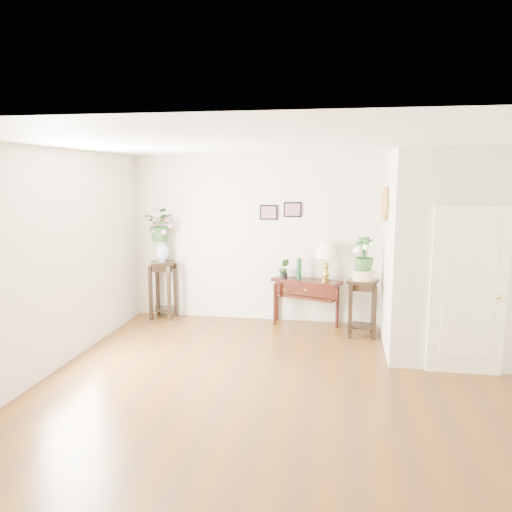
% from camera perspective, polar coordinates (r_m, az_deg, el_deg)
% --- Properties ---
extents(floor, '(6.00, 5.50, 0.02)m').
position_cam_1_polar(floor, '(6.07, 3.95, -14.65)').
color(floor, brown).
rests_on(floor, ground).
extents(ceiling, '(6.00, 5.50, 0.02)m').
position_cam_1_polar(ceiling, '(5.57, 4.27, 12.73)').
color(ceiling, white).
rests_on(ceiling, ground).
extents(wall_back, '(6.00, 0.02, 2.80)m').
position_cam_1_polar(wall_back, '(8.37, 5.88, 1.87)').
color(wall_back, silver).
rests_on(wall_back, ground).
extents(wall_front, '(6.00, 0.02, 2.80)m').
position_cam_1_polar(wall_front, '(3.02, -0.93, -11.11)').
color(wall_front, silver).
rests_on(wall_front, ground).
extents(wall_left, '(0.02, 5.50, 2.80)m').
position_cam_1_polar(wall_left, '(6.64, -22.63, -0.66)').
color(wall_left, silver).
rests_on(wall_left, ground).
extents(partition, '(1.80, 1.95, 2.80)m').
position_cam_1_polar(partition, '(7.56, 21.49, 0.51)').
color(partition, silver).
rests_on(partition, floor).
extents(door, '(0.90, 0.05, 2.10)m').
position_cam_1_polar(door, '(6.66, 23.08, -3.74)').
color(door, white).
rests_on(door, floor).
extents(art_print_left, '(0.30, 0.02, 0.25)m').
position_cam_1_polar(art_print_left, '(8.37, 1.46, 5.02)').
color(art_print_left, black).
rests_on(art_print_left, wall_back).
extents(art_print_right, '(0.30, 0.02, 0.25)m').
position_cam_1_polar(art_print_right, '(8.32, 4.20, 5.31)').
color(art_print_right, black).
rests_on(art_print_right, wall_back).
extents(wall_ornament, '(0.07, 0.51, 0.51)m').
position_cam_1_polar(wall_ornament, '(7.48, 14.49, 5.78)').
color(wall_ornament, gold).
rests_on(wall_ornament, partition).
extents(console_table, '(1.20, 0.74, 0.76)m').
position_cam_1_polar(console_table, '(8.38, 5.77, -5.21)').
color(console_table, black).
rests_on(console_table, floor).
extents(table_lamp, '(0.47, 0.47, 0.64)m').
position_cam_1_polar(table_lamp, '(8.22, 8.03, -0.33)').
color(table_lamp, gold).
rests_on(table_lamp, console_table).
extents(green_vase, '(0.08, 0.08, 0.35)m').
position_cam_1_polar(green_vase, '(8.27, 4.94, -1.48)').
color(green_vase, '#144223').
rests_on(green_vase, console_table).
extents(potted_plant, '(0.19, 0.16, 0.32)m').
position_cam_1_polar(potted_plant, '(8.30, 3.22, -1.50)').
color(potted_plant, '#295428').
rests_on(potted_plant, console_table).
extents(plant_stand_a, '(0.49, 0.49, 1.00)m').
position_cam_1_polar(plant_stand_a, '(8.80, -10.56, -3.84)').
color(plant_stand_a, black).
rests_on(plant_stand_a, floor).
extents(porcelain_vase, '(0.23, 0.23, 0.40)m').
position_cam_1_polar(porcelain_vase, '(8.67, -10.70, 0.83)').
color(porcelain_vase, silver).
rests_on(porcelain_vase, plant_stand_a).
extents(lily_arrangement, '(0.62, 0.57, 0.58)m').
position_cam_1_polar(lily_arrangement, '(8.62, -10.79, 3.90)').
color(lily_arrangement, '#295428').
rests_on(lily_arrangement, porcelain_vase).
extents(plant_stand_b, '(0.51, 0.51, 0.88)m').
position_cam_1_polar(plant_stand_b, '(7.89, 12.02, -5.82)').
color(plant_stand_b, black).
rests_on(plant_stand_b, floor).
extents(ceramic_bowl, '(0.35, 0.35, 0.15)m').
position_cam_1_polar(ceramic_bowl, '(7.77, 12.15, -2.10)').
color(ceramic_bowl, beige).
rests_on(ceramic_bowl, plant_stand_b).
extents(narcissus, '(0.34, 0.34, 0.54)m').
position_cam_1_polar(narcissus, '(7.72, 12.23, 0.16)').
color(narcissus, '#295428').
rests_on(narcissus, ceramic_bowl).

